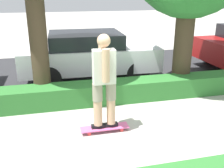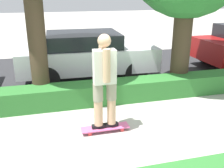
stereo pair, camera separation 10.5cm
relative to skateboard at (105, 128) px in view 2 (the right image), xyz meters
The scene contains 6 objects.
ground_plane 0.45m from the skateboard, 27.62° to the right, with size 60.00×60.00×0.00m, color #ADA89E.
street_asphalt 4.01m from the skateboard, 84.32° to the left, with size 18.23×5.00×0.01m.
hedge_row 1.46m from the skateboard, 74.08° to the left, with size 18.23×0.60×0.49m.
skateboard is the anchor object (origin of this frame).
skater_person 0.97m from the skateboard, behind, with size 0.51×0.46×1.78m.
parked_car_middle 3.36m from the skateboard, 86.41° to the left, with size 4.04×1.97×1.40m.
Camera 2 is at (-1.39, -4.13, 2.57)m, focal length 42.00 mm.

